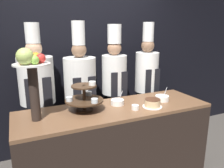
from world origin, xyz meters
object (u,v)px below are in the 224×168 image
object	(u,v)px
cake_round	(152,103)
chef_center_right	(114,85)
tiered_stand	(85,97)
cup_white	(135,107)
chef_left	(38,95)
chef_right	(146,81)
serving_bowl_far	(117,102)
serving_bowl_near	(162,98)
fruit_pedestal	(31,72)
chef_center_left	(81,91)

from	to	relation	value
cake_round	chef_center_right	bearing A→B (deg)	98.12
tiered_stand	cup_white	bearing A→B (deg)	-21.47
cake_round	chef_left	bearing A→B (deg)	145.76
chef_right	serving_bowl_far	bearing A→B (deg)	-143.65
serving_bowl_near	tiered_stand	bearing A→B (deg)	176.02
fruit_pedestal	tiered_stand	bearing A→B (deg)	7.64
serving_bowl_far	chef_left	xyz separation A→B (m)	(-0.82, 0.55, 0.04)
fruit_pedestal	serving_bowl_near	xyz separation A→B (m)	(1.47, 0.00, -0.44)
fruit_pedestal	serving_bowl_near	world-z (taller)	fruit_pedestal
fruit_pedestal	chef_right	distance (m)	1.82
tiered_stand	serving_bowl_far	size ratio (longest dim) A/B	2.51
chef_left	chef_right	world-z (taller)	chef_right
cake_round	chef_right	size ratio (longest dim) A/B	0.12
fruit_pedestal	chef_center_left	bearing A→B (deg)	45.58
cup_white	chef_right	world-z (taller)	chef_right
cake_round	chef_left	world-z (taller)	chef_left
tiered_stand	chef_right	xyz separation A→B (m)	(1.15, 0.57, -0.07)
serving_bowl_near	chef_center_right	distance (m)	0.73
serving_bowl_near	chef_right	distance (m)	0.67
cake_round	chef_center_right	distance (m)	0.79
chef_left	chef_right	bearing A→B (deg)	0.00
fruit_pedestal	cake_round	world-z (taller)	fruit_pedestal
serving_bowl_far	tiered_stand	bearing A→B (deg)	-176.47
fruit_pedestal	serving_bowl_far	bearing A→B (deg)	5.85
chef_center_left	chef_center_right	distance (m)	0.50
serving_bowl_far	serving_bowl_near	bearing A→B (deg)	-9.26
tiered_stand	serving_bowl_near	distance (m)	0.97
fruit_pedestal	serving_bowl_far	size ratio (longest dim) A/B	4.30
serving_bowl_far	chef_center_left	bearing A→B (deg)	117.00
serving_bowl_far	cup_white	bearing A→B (deg)	-64.45
fruit_pedestal	cup_white	distance (m)	1.12
chef_center_right	serving_bowl_near	bearing A→B (deg)	-61.60
chef_left	fruit_pedestal	bearing A→B (deg)	-97.94
serving_bowl_far	chef_center_left	size ratio (longest dim) A/B	0.09
fruit_pedestal	serving_bowl_far	world-z (taller)	fruit_pedestal
chef_left	chef_right	size ratio (longest dim) A/B	0.99
chef_left	cake_round	bearing A→B (deg)	-34.24
cup_white	serving_bowl_near	xyz separation A→B (m)	(0.45, 0.13, 0.01)
cake_round	fruit_pedestal	bearing A→B (deg)	173.69
cake_round	serving_bowl_near	xyz separation A→B (m)	(0.24, 0.14, -0.01)
chef_center_right	chef_right	xyz separation A→B (m)	(0.53, -0.00, -0.00)
chef_center_left	chef_center_right	bearing A→B (deg)	0.01
chef_right	chef_center_left	bearing A→B (deg)	-180.00
chef_center_right	chef_left	bearing A→B (deg)	-179.99
cup_white	chef_center_right	size ratio (longest dim) A/B	0.04
cake_round	chef_center_left	bearing A→B (deg)	127.80
cup_white	chef_center_right	bearing A→B (deg)	82.17
fruit_pedestal	chef_center_left	distance (m)	1.00
fruit_pedestal	chef_center_left	size ratio (longest dim) A/B	0.37
cup_white	serving_bowl_far	distance (m)	0.25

